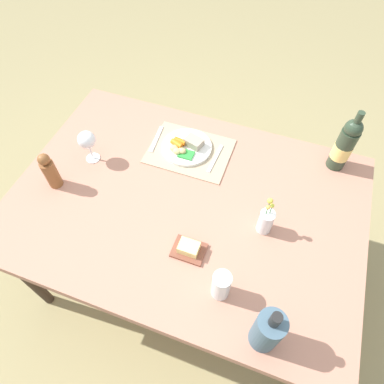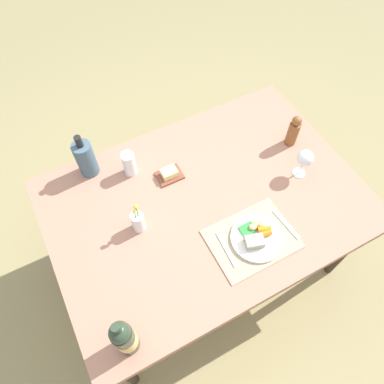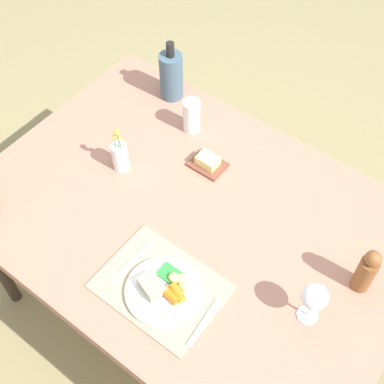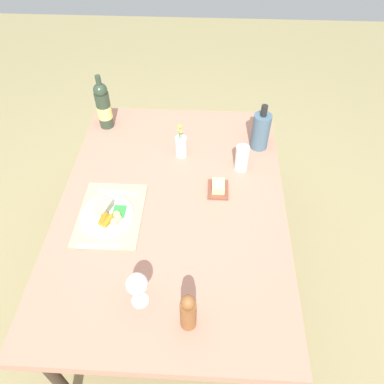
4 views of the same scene
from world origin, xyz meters
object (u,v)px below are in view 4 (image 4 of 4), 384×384
object	(u,v)px
fork	(117,193)
wine_bottle	(103,106)
cooler_bottle	(261,131)
knife	(98,246)
wine_glass	(137,285)
flower_vase	(181,146)
butter_dish	(218,188)
dining_table	(172,210)
water_tumbler	(242,159)
pepper_mill	(188,312)
dinner_plate	(108,215)

from	to	relation	value
fork	wine_bottle	xyz separation A→B (m)	(-0.54, -0.16, 0.13)
cooler_bottle	knife	bearing A→B (deg)	-45.83
cooler_bottle	wine_glass	size ratio (longest dim) A/B	1.56
flower_vase	butter_dish	size ratio (longest dim) A/B	1.60
dining_table	butter_dish	size ratio (longest dim) A/B	11.78
water_tumbler	pepper_mill	world-z (taller)	pepper_mill
fork	water_tumbler	xyz separation A→B (m)	(-0.21, 0.61, 0.05)
wine_bottle	water_tumbler	distance (m)	0.84
dinner_plate	cooler_bottle	distance (m)	0.91
water_tumbler	pepper_mill	distance (m)	0.87
butter_dish	dining_table	bearing A→B (deg)	-66.49
dinner_plate	butter_dish	size ratio (longest dim) A/B	1.87
water_tumbler	pepper_mill	xyz separation A→B (m)	(0.84, -0.22, 0.03)
dinner_plate	cooler_bottle	size ratio (longest dim) A/B	0.92
dinner_plate	water_tumbler	distance (m)	0.72
water_tumbler	fork	bearing A→B (deg)	-70.63
wine_glass	pepper_mill	xyz separation A→B (m)	(0.08, 0.19, -0.03)
butter_dish	water_tumbler	world-z (taller)	water_tumbler
flower_vase	water_tumbler	xyz separation A→B (m)	(0.09, 0.32, -0.00)
dining_table	knife	world-z (taller)	knife
butter_dish	pepper_mill	distance (m)	0.69
pepper_mill	butter_dish	bearing A→B (deg)	171.12
cooler_bottle	pepper_mill	xyz separation A→B (m)	(1.03, -0.33, -0.01)
fork	knife	xyz separation A→B (m)	(0.31, -0.02, 0.00)
wine_glass	water_tumbler	distance (m)	0.87
dining_table	flower_vase	distance (m)	0.37
dinner_plate	knife	world-z (taller)	dinner_plate
butter_dish	wine_bottle	bearing A→B (deg)	-126.99
fork	pepper_mill	size ratio (longest dim) A/B	0.95
fork	butter_dish	xyz separation A→B (m)	(-0.05, 0.49, 0.01)
fork	flower_vase	world-z (taller)	flower_vase
dining_table	fork	bearing A→B (deg)	-99.92
knife	pepper_mill	xyz separation A→B (m)	(0.32, 0.41, 0.08)
flower_vase	water_tumbler	distance (m)	0.33
fork	butter_dish	size ratio (longest dim) A/B	1.41
cooler_bottle	water_tumbler	world-z (taller)	cooler_bottle
dining_table	pepper_mill	world-z (taller)	pepper_mill
dining_table	wine_glass	distance (m)	0.54
flower_vase	fork	bearing A→B (deg)	-43.77
wine_glass	dining_table	bearing A→B (deg)	171.26
knife	butter_dish	size ratio (longest dim) A/B	1.38
flower_vase	dining_table	bearing A→B (deg)	-3.12
knife	pepper_mill	bearing A→B (deg)	46.50
dining_table	fork	distance (m)	0.28
cooler_bottle	pepper_mill	size ratio (longest dim) A/B	1.36
dinner_plate	fork	xyz separation A→B (m)	(-0.15, 0.01, -0.01)
dinner_plate	butter_dish	distance (m)	0.54
fork	butter_dish	distance (m)	0.49
water_tumbler	flower_vase	bearing A→B (deg)	-105.72
flower_vase	butter_dish	world-z (taller)	flower_vase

